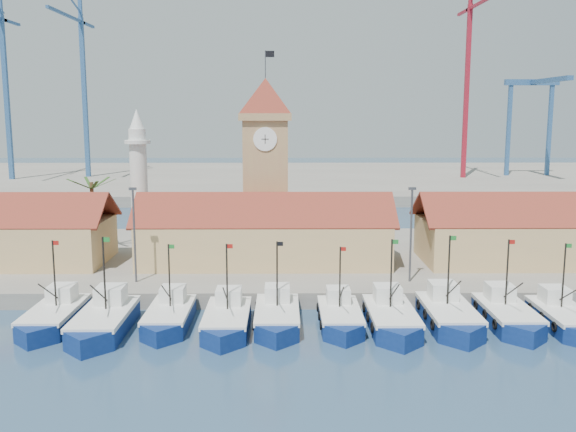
{
  "coord_description": "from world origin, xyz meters",
  "views": [
    {
      "loc": [
        1.98,
        -47.14,
        17.44
      ],
      "look_at": [
        2.47,
        18.0,
        6.85
      ],
      "focal_mm": 40.0,
      "sensor_mm": 36.0,
      "label": 1
    }
  ],
  "objects_px": {
    "boat_5": "(340,319)",
    "clock_tower": "(266,161)",
    "minaret": "(139,178)",
    "boat_0": "(53,319)"
  },
  "relations": [
    {
      "from": "clock_tower",
      "to": "minaret",
      "type": "xyz_separation_m",
      "value": [
        -15.0,
        2.0,
        -2.23
      ]
    },
    {
      "from": "clock_tower",
      "to": "minaret",
      "type": "bearing_deg",
      "value": 172.39
    },
    {
      "from": "boat_0",
      "to": "clock_tower",
      "type": "distance_m",
      "value": 30.41
    },
    {
      "from": "boat_0",
      "to": "clock_tower",
      "type": "xyz_separation_m",
      "value": [
        16.86,
        22.71,
        11.19
      ]
    },
    {
      "from": "clock_tower",
      "to": "minaret",
      "type": "height_order",
      "value": "clock_tower"
    },
    {
      "from": "boat_5",
      "to": "clock_tower",
      "type": "relative_size",
      "value": 0.4
    },
    {
      "from": "clock_tower",
      "to": "minaret",
      "type": "distance_m",
      "value": 15.3
    },
    {
      "from": "boat_5",
      "to": "clock_tower",
      "type": "bearing_deg",
      "value": 106.27
    },
    {
      "from": "boat_5",
      "to": "boat_0",
      "type": "bearing_deg",
      "value": 179.88
    },
    {
      "from": "boat_5",
      "to": "clock_tower",
      "type": "height_order",
      "value": "clock_tower"
    }
  ]
}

